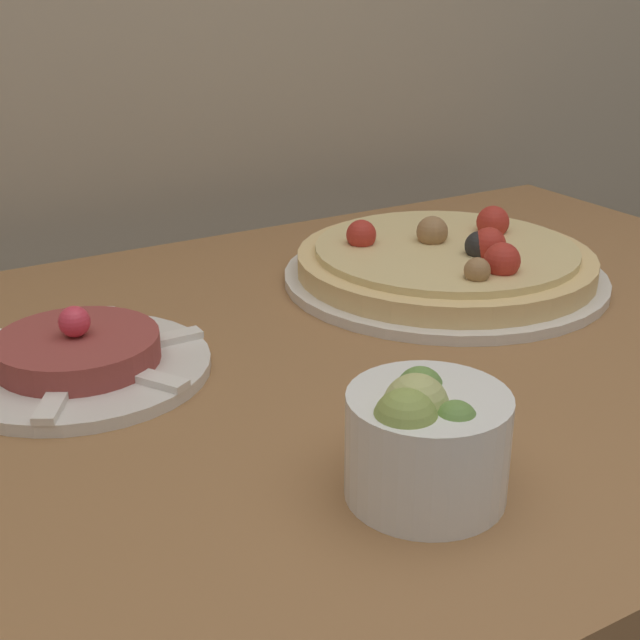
{
  "coord_description": "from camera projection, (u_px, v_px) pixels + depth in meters",
  "views": [
    {
      "loc": [
        -0.34,
        -0.23,
        1.11
      ],
      "look_at": [
        -0.0,
        0.33,
        0.84
      ],
      "focal_mm": 50.0,
      "sensor_mm": 36.0,
      "label": 1
    }
  ],
  "objects": [
    {
      "name": "dining_table",
      "position": [
        312.0,
        489.0,
        0.79
      ],
      "size": [
        1.14,
        0.7,
        0.8
      ],
      "color": "olive",
      "rests_on": "ground_plane"
    },
    {
      "name": "pizza_plate",
      "position": [
        446.0,
        264.0,
        0.9
      ],
      "size": [
        0.33,
        0.33,
        0.07
      ],
      "color": "silver",
      "rests_on": "dining_table"
    },
    {
      "name": "tartare_plate",
      "position": [
        79.0,
        358.0,
        0.71
      ],
      "size": [
        0.21,
        0.21,
        0.06
      ],
      "color": "silver",
      "rests_on": "dining_table"
    },
    {
      "name": "small_bowl",
      "position": [
        425.0,
        438.0,
        0.53
      ],
      "size": [
        0.1,
        0.1,
        0.08
      ],
      "color": "white",
      "rests_on": "dining_table"
    }
  ]
}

